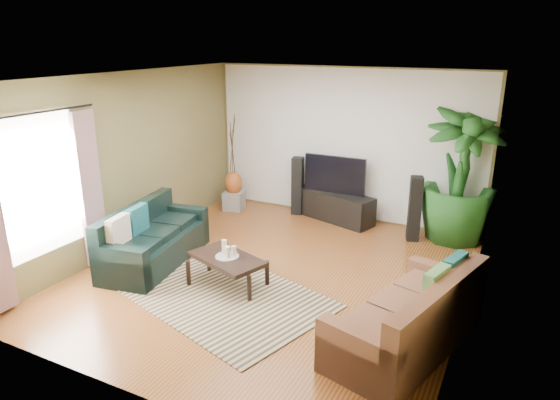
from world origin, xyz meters
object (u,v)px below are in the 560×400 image
Objects in this scene: potted_plant at (460,175)px; pedestal at (234,200)px; speaker_right at (415,209)px; side_table at (156,228)px; coffee_table at (228,271)px; sofa_left at (155,235)px; television at (335,174)px; vase at (233,183)px; speaker_left at (298,186)px; sofa_right at (407,311)px; tv_stand at (334,206)px.

potted_plant reaches higher than pedestal.
speaker_right reaches higher than side_table.
speaker_right is (1.85, 2.71, 0.33)m from coffee_table.
television is at bearing -38.92° from sofa_left.
vase reaches higher than coffee_table.
speaker_left reaches higher than vase.
sofa_right is 3.95m from tv_stand.
speaker_right is at bearing 5.66° from tv_stand.
pedestal is 0.74× the size of side_table.
sofa_right is at bearing -36.88° from vase.
pedestal is (-4.01, -0.34, -0.91)m from potted_plant.
vase is (-0.24, 2.55, 0.10)m from sofa_left.
sofa_left is at bearing -81.28° from sofa_right.
coffee_table is (1.33, -0.14, -0.22)m from sofa_left.
vase is 0.94× the size of side_table.
sofa_right is 4.37m from speaker_left.
vase is (-3.42, -0.02, -0.01)m from speaker_right.
speaker_left is at bearing -162.31° from tv_stand.
speaker_left is (-0.38, 3.03, 0.33)m from coffee_table.
vase is at bearing -111.36° from sofa_right.
potted_plant is 4.12m from pedestal.
tv_stand is at bearing 149.33° from speaker_right.
television is (-2.09, 3.35, 0.42)m from sofa_right.
speaker_left is at bearing 180.00° from television.
tv_stand is at bearing -132.48° from sofa_right.
coffee_table is at bearing -94.34° from speaker_left.
sofa_right is at bearing -40.31° from tv_stand.
television is 0.52× the size of potted_plant.
tv_stand is at bearing 180.00° from television.
sofa_right is at bearing -61.43° from speaker_left.
television is (0.34, 3.03, 0.64)m from coffee_table.
potted_plant reaches higher than television.
television is 1.97m from vase.
tv_stand is at bearing 46.21° from side_table.
sofa_left reaches higher than pedestal.
speaker_right reaches higher than vase.
sofa_left is at bearing -166.57° from coffee_table.
sofa_right is at bearing -58.00° from television.
coffee_table is 3.05m from tv_stand.
tv_stand is (-2.09, 3.35, -0.17)m from sofa_right.
sofa_right reaches higher than vase.
coffee_table is 3.99m from potted_plant.
coffee_table is at bearing -59.79° from pedestal.
television reaches higher than speaker_right.
sofa_right is 5.54× the size of pedestal.
television is 3.15× the size of pedestal.
sofa_right is 5.00m from vase.
sofa_left is 1.77× the size of speaker_right.
tv_stand is 0.78m from speaker_left.
sofa_left is 3.37m from television.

